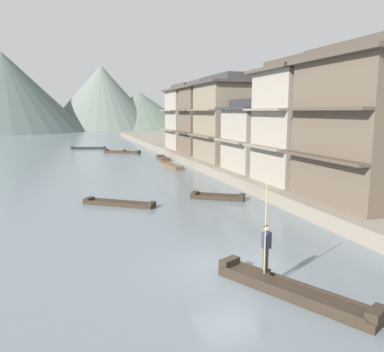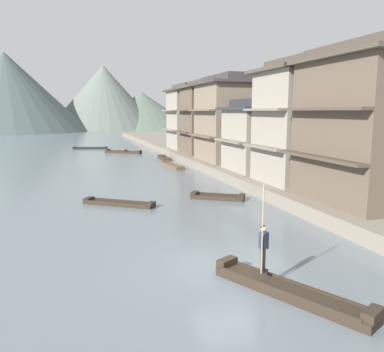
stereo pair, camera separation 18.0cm
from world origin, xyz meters
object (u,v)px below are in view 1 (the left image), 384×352
Objects in this scene: boat_moored_third at (122,152)px; house_waterfront_second at (303,122)px; boatman_person at (266,242)px; house_waterfront_end at (187,117)px; boat_foreground_poled at (292,291)px; boat_moored_second at (163,158)px; boat_moored_nearest at (218,197)px; house_waterfront_tall at (257,136)px; house_waterfront_narrow at (225,119)px; boat_midriver_upstream at (89,148)px; house_waterfront_far at (208,118)px; boat_midriver_drifting at (119,204)px; boat_moored_far at (172,166)px; house_waterfront_nearest at (360,126)px.

house_waterfront_second reaches higher than boat_moored_third.
house_waterfront_end reaches higher than boatman_person.
boat_moored_second is (4.39, 36.51, -0.03)m from boat_foreground_poled.
house_waterfront_end is at bearing 77.44° from boat_moored_nearest.
house_waterfront_tall is 7.69m from house_waterfront_narrow.
boat_moored_second is at bearing 105.79° from house_waterfront_tall.
house_waterfront_end is at bearing 90.84° from house_waterfront_second.
house_waterfront_far reaches higher than boat_midriver_upstream.
house_waterfront_second is at bearing 56.51° from boat_foreground_poled.
boat_moored_nearest reaches higher than boat_midriver_drifting.
boat_moored_nearest is at bearing -93.09° from boat_moored_far.
house_waterfront_nearest is at bearing -81.25° from boat_moored_second.
boatman_person is 0.55× the size of boat_moored_far.
boat_midriver_drifting is (-3.29, 13.22, -1.44)m from boatman_person.
house_waterfront_second is (5.74, -15.55, 4.97)m from boat_moored_far.
boat_midriver_upstream is (0.06, 39.46, 0.00)m from boat_midriver_drifting.
boat_moored_far is 13.98m from house_waterfront_end.
boat_moored_second is 23.84m from boat_midriver_drifting.
boat_foreground_poled is 17.84m from house_waterfront_second.
boat_midriver_upstream is (-7.44, 23.74, -0.02)m from boat_moored_far.
boat_moored_far is (3.72, 29.84, -0.03)m from boat_foreground_poled.
boat_moored_third is at bearing 108.47° from house_waterfront_tall.
boat_moored_nearest is at bearing -1.09° from boat_midriver_drifting.
boat_foreground_poled is 14.28m from boat_moored_nearest.
boat_midriver_drifting is at bearing -115.49° from boat_moored_far.
boat_midriver_upstream is 23.50m from house_waterfront_far.
house_waterfront_nearest is (8.83, 7.72, 4.93)m from boat_foreground_poled.
boat_moored_far is 24.88m from boat_midriver_upstream.
boat_moored_third is at bearing 89.36° from boat_foreground_poled.
boat_foreground_poled is 36.78m from boat_moored_second.
house_waterfront_second is at bearing -85.20° from house_waterfront_tall.
house_waterfront_narrow is at bearing -19.19° from boat_moored_far.
boat_moored_nearest is 0.58× the size of house_waterfront_tall.
house_waterfront_far is at bearing 88.31° from house_waterfront_nearest.
boat_midriver_drifting is 30.89m from house_waterfront_end.
boat_moored_nearest is 22.52m from house_waterfront_far.
house_waterfront_nearest reaches higher than boat_moored_third.
boat_moored_third reaches higher than boat_midriver_drifting.
boat_midriver_drifting is at bearing 178.91° from boat_moored_nearest.
house_waterfront_nearest is at bearing -26.92° from boat_midriver_drifting.
boat_midriver_upstream is at bearing 110.89° from house_waterfront_tall.
house_waterfront_second and house_waterfront_end have the same top height.
boatman_person is 12.07m from house_waterfront_nearest.
house_waterfront_tall is at bearing -92.67° from house_waterfront_far.
house_waterfront_second is (6.59, 0.30, 4.98)m from boat_moored_nearest.
house_waterfront_nearest is 20.26m from house_waterfront_narrow.
boatman_person is at bearing -91.28° from boat_moored_third.
boat_foreground_poled is at bearing -101.59° from boat_moored_nearest.
boat_midriver_drifting is 0.50× the size of house_waterfront_second.
house_waterfront_second and house_waterfront_narrow have the same top height.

